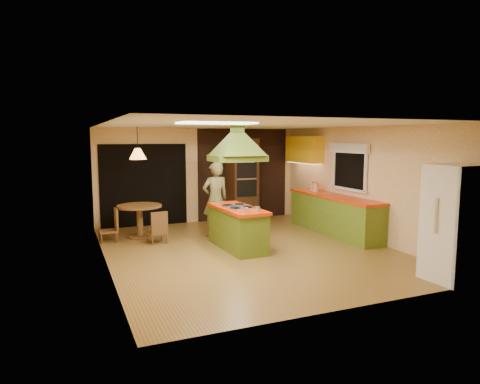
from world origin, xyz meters
name	(u,v)px	position (x,y,z in m)	size (l,w,h in m)	color
ground	(249,250)	(0.00, 0.00, 0.00)	(6.50, 6.50, 0.00)	olive
room_walls	(249,189)	(0.00, 0.00, 1.25)	(5.50, 6.50, 6.50)	#F9E3B3
ceiling_plane	(249,125)	(0.00, 0.00, 2.50)	(6.50, 6.50, 0.00)	silver
brick_panel	(243,174)	(1.25, 3.23, 1.25)	(2.64, 0.03, 2.50)	#381E14
nook_opening	(144,185)	(-1.50, 3.23, 1.05)	(2.20, 0.03, 2.10)	black
right_counter	(334,214)	(2.45, 0.60, 0.46)	(0.62, 3.05, 0.92)	olive
upper_cabinets	(304,149)	(2.57, 2.20, 1.95)	(0.34, 1.40, 0.70)	yellow
window_right	(349,159)	(2.70, 0.40, 1.77)	(0.12, 1.35, 1.06)	black
fluor_panel	(217,123)	(-1.10, -1.20, 2.48)	(1.20, 0.60, 0.03)	white
kitchen_island	(237,228)	(-0.17, 0.21, 0.43)	(0.75, 1.73, 0.87)	#59711C
range_hood	(237,138)	(-0.17, 0.21, 2.25)	(1.04, 0.75, 0.79)	#4D6419
man	(215,199)	(-0.22, 1.41, 0.86)	(0.63, 0.41, 1.72)	brown
refrigerator	(455,223)	(2.23, -2.93, 0.92)	(0.76, 0.72, 1.85)	white
wall_oven	(242,180)	(1.10, 2.95, 1.12)	(0.77, 0.64, 2.24)	#482A17
dining_table	(140,215)	(-1.84, 1.96, 0.52)	(1.00, 1.00, 0.75)	brown
chair_left	(108,225)	(-2.54, 1.86, 0.36)	(0.39, 0.39, 0.71)	brown
chair_near	(157,227)	(-1.59, 1.31, 0.35)	(0.38, 0.38, 0.70)	brown
pendant_lamp	(138,154)	(-1.84, 1.96, 1.90)	(0.38, 0.38, 0.24)	#FF9E3F
canister_large	(316,188)	(2.40, 1.31, 1.02)	(0.14, 0.14, 0.21)	beige
canister_medium	(313,187)	(2.40, 1.46, 1.02)	(0.14, 0.14, 0.20)	beige
canister_small	(314,188)	(2.40, 1.39, 1.00)	(0.12, 0.12, 0.16)	beige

